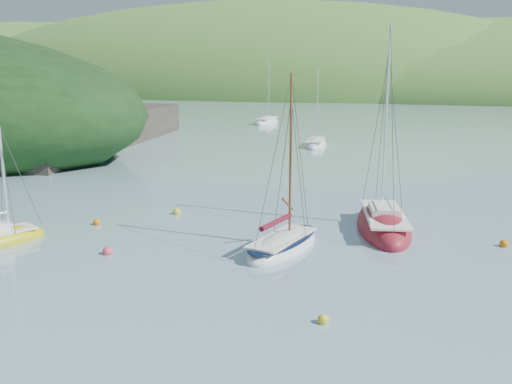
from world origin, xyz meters
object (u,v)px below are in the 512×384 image
(daysailer_white, at_px, (283,245))
(distant_sloop_c, at_px, (267,122))
(sloop_red, at_px, (383,226))
(distant_sloop_a, at_px, (316,145))

(daysailer_white, distance_m, distant_sloop_c, 59.90)
(daysailer_white, height_order, sloop_red, sloop_red)
(sloop_red, distance_m, distant_sloop_a, 31.97)
(distant_sloop_a, height_order, distant_sloop_c, distant_sloop_c)
(sloop_red, xyz_separation_m, distant_sloop_a, (-11.18, 29.95, -0.06))
(daysailer_white, relative_size, distant_sloop_a, 0.99)
(daysailer_white, relative_size, distant_sloop_c, 0.84)
(sloop_red, relative_size, distant_sloop_a, 1.29)
(sloop_red, height_order, distant_sloop_c, sloop_red)
(sloop_red, relative_size, distant_sloop_c, 1.10)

